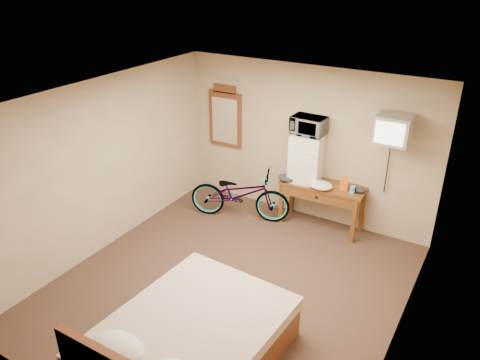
{
  "coord_description": "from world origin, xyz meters",
  "views": [
    {
      "loc": [
        2.68,
        -4.21,
        3.93
      ],
      "look_at": [
        -0.21,
        0.62,
        1.24
      ],
      "focal_mm": 35.0,
      "sensor_mm": 36.0,
      "label": 1
    }
  ],
  "objects_px": {
    "blue_cup": "(352,190)",
    "bed": "(187,345)",
    "wall_mirror": "(225,117)",
    "microwave": "(308,126)",
    "crt_television": "(393,129)",
    "bicycle": "(240,194)",
    "mini_fridge": "(306,158)",
    "desk": "(321,192)"
  },
  "relations": [
    {
      "from": "blue_cup",
      "to": "bed",
      "type": "relative_size",
      "value": 0.06
    },
    {
      "from": "wall_mirror",
      "to": "microwave",
      "type": "bearing_deg",
      "value": -8.1
    },
    {
      "from": "crt_television",
      "to": "bicycle",
      "type": "bearing_deg",
      "value": -169.64
    },
    {
      "from": "mini_fridge",
      "to": "wall_mirror",
      "type": "distance_m",
      "value": 1.68
    },
    {
      "from": "blue_cup",
      "to": "crt_television",
      "type": "distance_m",
      "value": 1.1
    },
    {
      "from": "mini_fridge",
      "to": "bicycle",
      "type": "height_order",
      "value": "mini_fridge"
    },
    {
      "from": "microwave",
      "to": "bed",
      "type": "bearing_deg",
      "value": -84.44
    },
    {
      "from": "mini_fridge",
      "to": "bicycle",
      "type": "bearing_deg",
      "value": -156.17
    },
    {
      "from": "microwave",
      "to": "bicycle",
      "type": "relative_size",
      "value": 0.3
    },
    {
      "from": "desk",
      "to": "crt_television",
      "type": "bearing_deg",
      "value": 1.26
    },
    {
      "from": "desk",
      "to": "blue_cup",
      "type": "distance_m",
      "value": 0.53
    },
    {
      "from": "bed",
      "to": "crt_television",
      "type": "bearing_deg",
      "value": 72.88
    },
    {
      "from": "blue_cup",
      "to": "bicycle",
      "type": "distance_m",
      "value": 1.82
    },
    {
      "from": "microwave",
      "to": "desk",
      "type": "bearing_deg",
      "value": -5.09
    },
    {
      "from": "wall_mirror",
      "to": "bicycle",
      "type": "height_order",
      "value": "wall_mirror"
    },
    {
      "from": "blue_cup",
      "to": "wall_mirror",
      "type": "bearing_deg",
      "value": 172.65
    },
    {
      "from": "crt_television",
      "to": "bicycle",
      "type": "height_order",
      "value": "crt_television"
    },
    {
      "from": "desk",
      "to": "microwave",
      "type": "height_order",
      "value": "microwave"
    },
    {
      "from": "blue_cup",
      "to": "wall_mirror",
      "type": "height_order",
      "value": "wall_mirror"
    },
    {
      "from": "desk",
      "to": "bicycle",
      "type": "xyz_separation_m",
      "value": [
        -1.25,
        -0.38,
        -0.19
      ]
    },
    {
      "from": "blue_cup",
      "to": "bicycle",
      "type": "relative_size",
      "value": 0.07
    },
    {
      "from": "mini_fridge",
      "to": "desk",
      "type": "bearing_deg",
      "value": -7.34
    },
    {
      "from": "blue_cup",
      "to": "bed",
      "type": "height_order",
      "value": "bed"
    },
    {
      "from": "desk",
      "to": "bed",
      "type": "relative_size",
      "value": 0.62
    },
    {
      "from": "desk",
      "to": "mini_fridge",
      "type": "bearing_deg",
      "value": 172.66
    },
    {
      "from": "desk",
      "to": "bed",
      "type": "xyz_separation_m",
      "value": [
        -0.11,
        -3.37,
        -0.33
      ]
    },
    {
      "from": "mini_fridge",
      "to": "bed",
      "type": "relative_size",
      "value": 0.35
    },
    {
      "from": "desk",
      "to": "wall_mirror",
      "type": "height_order",
      "value": "wall_mirror"
    },
    {
      "from": "blue_cup",
      "to": "wall_mirror",
      "type": "xyz_separation_m",
      "value": [
        -2.43,
        0.31,
        0.64
      ]
    },
    {
      "from": "desk",
      "to": "blue_cup",
      "type": "xyz_separation_m",
      "value": [
        0.49,
        -0.04,
        0.19
      ]
    },
    {
      "from": "desk",
      "to": "bed",
      "type": "height_order",
      "value": "bed"
    },
    {
      "from": "bed",
      "to": "blue_cup",
      "type": "bearing_deg",
      "value": 79.76
    },
    {
      "from": "bed",
      "to": "microwave",
      "type": "bearing_deg",
      "value": 93.28
    },
    {
      "from": "blue_cup",
      "to": "bicycle",
      "type": "xyz_separation_m",
      "value": [
        -1.75,
        -0.34,
        -0.38
      ]
    },
    {
      "from": "desk",
      "to": "blue_cup",
      "type": "bearing_deg",
      "value": -4.86
    },
    {
      "from": "crt_television",
      "to": "wall_mirror",
      "type": "distance_m",
      "value": 2.91
    },
    {
      "from": "desk",
      "to": "bicycle",
      "type": "relative_size",
      "value": 0.8
    },
    {
      "from": "desk",
      "to": "bed",
      "type": "bearing_deg",
      "value": -91.86
    },
    {
      "from": "mini_fridge",
      "to": "blue_cup",
      "type": "distance_m",
      "value": 0.86
    },
    {
      "from": "microwave",
      "to": "crt_television",
      "type": "bearing_deg",
      "value": 1.41
    },
    {
      "from": "blue_cup",
      "to": "crt_television",
      "type": "bearing_deg",
      "value": 8.02
    },
    {
      "from": "crt_television",
      "to": "wall_mirror",
      "type": "relative_size",
      "value": 0.53
    }
  ]
}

